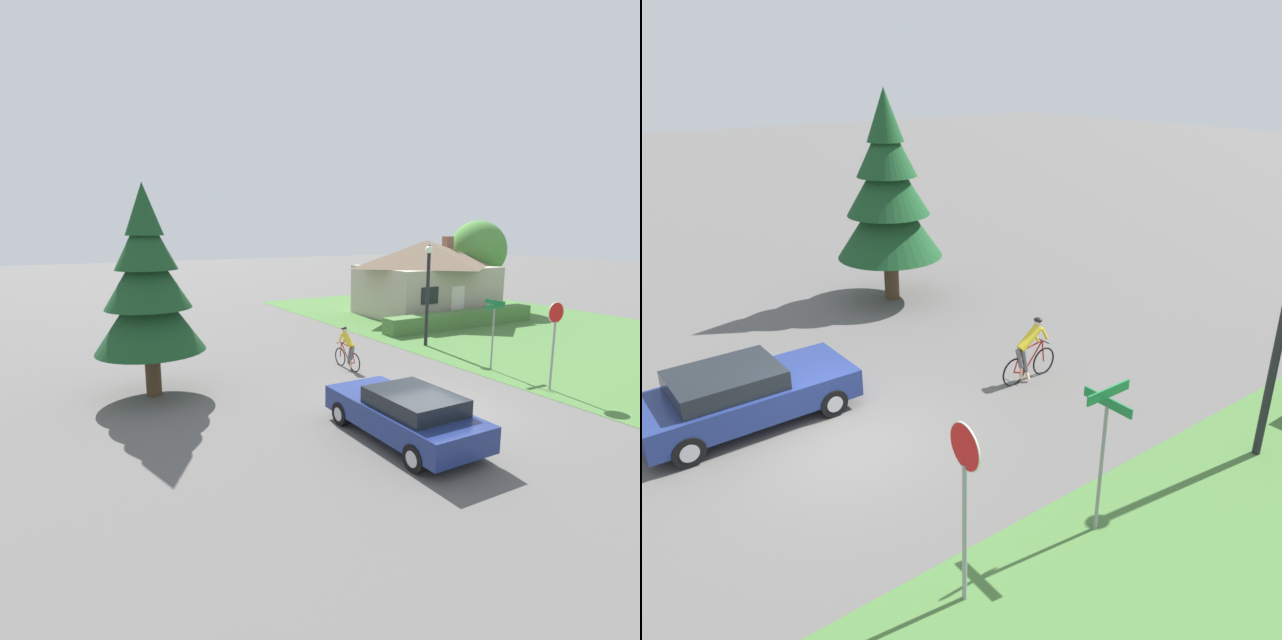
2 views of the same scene
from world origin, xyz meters
TOP-DOWN VIEW (x-y plane):
  - ground_plane at (0.00, 0.00)m, footprint 140.00×140.00m
  - sedan_left_lane at (-1.87, -1.23)m, footprint 1.95×4.38m
  - cyclist at (0.25, 4.80)m, footprint 0.44×1.67m
  - stop_sign at (4.61, -0.44)m, footprint 0.67×0.07m
  - street_name_sign at (4.75, 2.11)m, footprint 0.90×0.90m
  - conifer_tall_near at (-6.58, 5.16)m, footprint 3.26×3.26m

SIDE VIEW (x-z plane):
  - ground_plane at x=0.00m, z-range 0.00..0.00m
  - sedan_left_lane at x=-1.87m, z-range 0.02..1.32m
  - cyclist at x=0.25m, z-range -0.04..1.51m
  - street_name_sign at x=4.75m, z-range 0.51..3.08m
  - stop_sign at x=4.61m, z-range 0.56..3.41m
  - conifer_tall_near at x=-6.58m, z-range 0.13..6.55m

